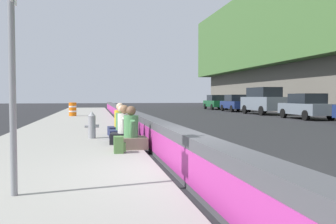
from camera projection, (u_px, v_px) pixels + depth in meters
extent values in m
plane|color=#232326|center=(188.00, 178.00, 6.64)|extent=(160.00, 160.00, 0.00)
cube|color=gray|center=(36.00, 181.00, 6.11)|extent=(80.00, 4.40, 0.14)
cube|color=#47474C|center=(188.00, 155.00, 6.62)|extent=(76.00, 0.44, 0.85)
cube|color=#B2338C|center=(176.00, 158.00, 6.58)|extent=(74.48, 0.01, 0.54)
cylinder|color=gray|center=(12.00, 64.00, 4.89)|extent=(0.09, 0.09, 3.60)
cylinder|color=gray|center=(92.00, 127.00, 11.82)|extent=(0.24, 0.24, 0.72)
cone|color=gray|center=(92.00, 114.00, 11.80)|extent=(0.26, 0.26, 0.16)
cylinder|color=gray|center=(97.00, 126.00, 11.85)|extent=(0.10, 0.12, 0.10)
cylinder|color=gray|center=(87.00, 126.00, 11.79)|extent=(0.10, 0.12, 0.10)
cube|color=#706651|center=(131.00, 143.00, 9.47)|extent=(0.69, 0.81, 0.30)
cylinder|color=#4C8951|center=(131.00, 126.00, 9.46)|extent=(0.38, 0.38, 0.57)
sphere|color=brown|center=(131.00, 111.00, 9.44)|extent=(0.25, 0.25, 0.25)
cylinder|color=#4C8951|center=(130.00, 128.00, 9.66)|extent=(0.29, 0.14, 0.50)
cylinder|color=#4C8951|center=(132.00, 129.00, 9.25)|extent=(0.29, 0.14, 0.50)
cube|color=black|center=(124.00, 138.00, 10.51)|extent=(0.78, 0.88, 0.30)
cylinder|color=beige|center=(124.00, 123.00, 10.49)|extent=(0.38, 0.38, 0.57)
sphere|color=#8E6647|center=(124.00, 109.00, 10.47)|extent=(0.25, 0.25, 0.25)
cylinder|color=beige|center=(125.00, 125.00, 10.70)|extent=(0.31, 0.17, 0.50)
cylinder|color=beige|center=(124.00, 126.00, 10.28)|extent=(0.31, 0.17, 0.50)
cube|color=#23284C|center=(122.00, 134.00, 11.64)|extent=(0.66, 0.78, 0.29)
cylinder|color=#4C8951|center=(122.00, 121.00, 11.63)|extent=(0.37, 0.37, 0.55)
sphere|color=beige|center=(121.00, 109.00, 11.61)|extent=(0.24, 0.24, 0.24)
cylinder|color=#4C8951|center=(121.00, 123.00, 11.83)|extent=(0.28, 0.13, 0.48)
cylinder|color=#4C8951|center=(122.00, 124.00, 11.43)|extent=(0.28, 0.13, 0.48)
cube|color=#23284C|center=(120.00, 131.00, 12.72)|extent=(0.75, 0.86, 0.31)
cylinder|color=gold|center=(120.00, 118.00, 12.71)|extent=(0.39, 0.39, 0.58)
sphere|color=beige|center=(120.00, 107.00, 12.69)|extent=(0.26, 0.26, 0.26)
cylinder|color=gold|center=(119.00, 120.00, 12.92)|extent=(0.31, 0.16, 0.51)
cylinder|color=gold|center=(121.00, 120.00, 12.50)|extent=(0.31, 0.16, 0.51)
cube|color=#4C7A3D|center=(118.00, 145.00, 8.73)|extent=(0.32, 0.22, 0.40)
cube|color=#4C7A3D|center=(124.00, 147.00, 8.76)|extent=(0.22, 0.06, 0.20)
cylinder|color=orange|center=(73.00, 109.00, 25.57)|extent=(0.52, 0.52, 0.95)
cylinder|color=white|center=(73.00, 107.00, 25.56)|extent=(0.54, 0.54, 0.10)
cylinder|color=white|center=(73.00, 111.00, 25.58)|extent=(0.54, 0.54, 0.10)
cube|color=slate|center=(306.00, 109.00, 24.18)|extent=(4.55, 1.93, 0.72)
cube|color=black|center=(307.00, 98.00, 24.05)|extent=(2.25, 1.68, 0.66)
cylinder|color=black|center=(283.00, 113.00, 25.46)|extent=(0.67, 0.24, 0.66)
cylinder|color=black|center=(306.00, 113.00, 25.76)|extent=(0.67, 0.24, 0.66)
cylinder|color=black|center=(306.00, 115.00, 22.63)|extent=(0.67, 0.24, 0.66)
cylinder|color=black|center=(331.00, 115.00, 22.92)|extent=(0.67, 0.24, 0.66)
cube|color=slate|center=(263.00, 103.00, 30.58)|extent=(4.86, 2.06, 1.10)
cube|color=black|center=(264.00, 92.00, 30.44)|extent=(3.15, 1.82, 0.80)
cylinder|color=black|center=(245.00, 109.00, 31.89)|extent=(0.77, 0.24, 0.76)
cylinder|color=black|center=(264.00, 109.00, 32.31)|extent=(0.77, 0.24, 0.76)
cylinder|color=black|center=(262.00, 111.00, 28.90)|extent=(0.77, 0.24, 0.76)
cylinder|color=black|center=(283.00, 111.00, 29.32)|extent=(0.77, 0.24, 0.76)
cube|color=navy|center=(235.00, 105.00, 36.73)|extent=(4.55, 1.94, 0.72)
cube|color=black|center=(236.00, 98.00, 36.60)|extent=(2.25, 1.69, 0.66)
cylinder|color=black|center=(222.00, 108.00, 38.02)|extent=(0.67, 0.24, 0.66)
cylinder|color=black|center=(238.00, 108.00, 38.31)|extent=(0.67, 0.24, 0.66)
cylinder|color=black|center=(232.00, 109.00, 35.18)|extent=(0.67, 0.24, 0.66)
cylinder|color=black|center=(249.00, 109.00, 35.47)|extent=(0.67, 0.24, 0.66)
cube|color=#145128|center=(216.00, 104.00, 42.80)|extent=(4.55, 1.92, 0.72)
cube|color=black|center=(216.00, 98.00, 42.67)|extent=(2.24, 1.68, 0.66)
cylinder|color=black|center=(205.00, 106.00, 44.09)|extent=(0.67, 0.24, 0.66)
cylinder|color=black|center=(219.00, 106.00, 44.38)|extent=(0.67, 0.24, 0.66)
cylinder|color=black|center=(212.00, 107.00, 41.25)|extent=(0.67, 0.24, 0.66)
cylinder|color=black|center=(227.00, 107.00, 41.55)|extent=(0.67, 0.24, 0.66)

